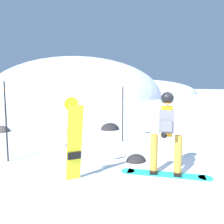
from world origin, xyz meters
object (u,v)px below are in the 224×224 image
at_px(spare_snowboard, 74,140).
at_px(piste_marker_far, 6,115).
at_px(snowboarder_main, 166,132).
at_px(rock_small, 136,161).
at_px(piste_marker_near, 123,110).
at_px(rock_mid, 110,129).
at_px(rock_dark, 1,132).

bearing_deg(spare_snowboard, piste_marker_far, 122.70).
distance_m(snowboarder_main, spare_snowboard, 1.83).
height_order(spare_snowboard, rock_small, spare_snowboard).
bearing_deg(piste_marker_near, snowboarder_main, -100.01).
distance_m(rock_mid, rock_small, 4.20).
height_order(piste_marker_near, rock_mid, piste_marker_near).
xyz_separation_m(spare_snowboard, piste_marker_far, (-1.18, 1.84, 0.32)).
height_order(piste_marker_near, piste_marker_far, piste_marker_far).
distance_m(spare_snowboard, piste_marker_far, 2.21).
height_order(piste_marker_far, rock_small, piste_marker_far).
bearing_deg(snowboarder_main, piste_marker_far, 142.00).
relative_size(spare_snowboard, rock_mid, 2.04).
relative_size(piste_marker_far, rock_mid, 2.52).
bearing_deg(rock_mid, rock_small, -104.88).
xyz_separation_m(snowboarder_main, rock_small, (-0.09, 1.02, -0.92)).
bearing_deg(snowboarder_main, rock_mid, 79.04).
bearing_deg(spare_snowboard, piste_marker_near, 47.56).
relative_size(snowboarder_main, piste_marker_far, 0.86).
xyz_separation_m(snowboarder_main, rock_dark, (-3.26, 6.42, -0.92)).
distance_m(snowboarder_main, rock_dark, 7.26).
height_order(piste_marker_near, rock_small, piste_marker_near).
bearing_deg(piste_marker_far, snowboarder_main, -38.00).
relative_size(piste_marker_far, rock_dark, 2.83).
relative_size(spare_snowboard, rock_dark, 2.29).
relative_size(snowboarder_main, spare_snowboard, 1.05).
xyz_separation_m(piste_marker_far, rock_mid, (3.94, 2.77, -1.14)).
xyz_separation_m(snowboarder_main, spare_snowboard, (-1.77, 0.47, -0.09)).
bearing_deg(rock_dark, rock_mid, -17.57).
relative_size(piste_marker_near, rock_mid, 2.35).
xyz_separation_m(spare_snowboard, rock_mid, (2.75, 4.61, -0.82)).
relative_size(rock_mid, rock_small, 1.60).
bearing_deg(piste_marker_far, piste_marker_near, 10.95).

